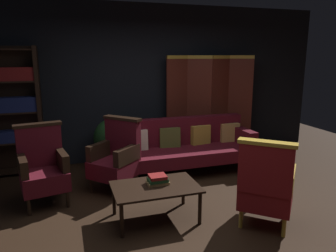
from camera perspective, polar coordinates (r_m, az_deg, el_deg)
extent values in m
plane|color=black|center=(4.06, 3.61, -15.63)|extent=(10.00, 10.00, 0.00)
cube|color=black|center=(5.94, -4.94, 7.56)|extent=(7.20, 0.10, 2.80)
cube|color=#5B2319|center=(5.95, 1.61, 3.25)|extent=(0.45, 0.16, 1.90)
cube|color=gold|center=(5.88, 1.66, 12.14)|extent=(0.45, 0.17, 0.06)
cube|color=#5B2319|center=(6.08, 5.51, 3.39)|extent=(0.43, 0.23, 1.90)
cube|color=gold|center=(6.00, 5.70, 12.09)|extent=(0.43, 0.24, 0.06)
cube|color=#5B2319|center=(6.24, 9.15, 3.52)|extent=(0.44, 0.19, 1.90)
cube|color=gold|center=(6.16, 9.46, 12.00)|extent=(0.44, 0.20, 0.06)
cube|color=#5B2319|center=(6.39, 12.60, 3.59)|extent=(0.40, 0.29, 1.90)
cube|color=gold|center=(6.31, 13.01, 11.86)|extent=(0.40, 0.29, 0.06)
cube|color=black|center=(5.59, -21.78, 2.50)|extent=(0.06, 0.32, 2.05)
cube|color=black|center=(5.78, -25.85, 2.45)|extent=(0.90, 0.02, 2.05)
cube|color=black|center=(5.86, -25.13, -7.11)|extent=(0.86, 0.30, 0.02)
cube|color=black|center=(5.73, -25.58, -2.55)|extent=(0.86, 0.30, 0.02)
cube|color=navy|center=(5.68, -25.70, -1.62)|extent=(0.78, 0.22, 0.18)
cube|color=black|center=(5.63, -26.04, 2.19)|extent=(0.86, 0.30, 0.02)
cube|color=navy|center=(5.59, -26.19, 3.43)|extent=(0.78, 0.22, 0.23)
cube|color=black|center=(5.57, -26.52, 7.07)|extent=(0.86, 0.30, 0.02)
cube|color=maroon|center=(5.55, -26.67, 8.23)|extent=(0.78, 0.22, 0.21)
cube|color=black|center=(5.56, -27.02, 12.01)|extent=(0.86, 0.30, 0.02)
cylinder|color=black|center=(4.82, -5.52, -9.49)|extent=(0.07, 0.07, 0.22)
cylinder|color=black|center=(5.51, 14.29, -6.95)|extent=(0.07, 0.07, 0.22)
cylinder|color=black|center=(5.37, -6.92, -7.17)|extent=(0.07, 0.07, 0.22)
cylinder|color=black|center=(6.00, 11.25, -5.18)|extent=(0.07, 0.07, 0.22)
cube|color=#4C0F19|center=(5.28, 3.86, -5.03)|extent=(2.10, 0.76, 0.20)
cube|color=#4C0F19|center=(5.47, 2.71, -0.80)|extent=(2.10, 0.18, 0.46)
cube|color=#4C0F19|center=(4.95, -6.73, -3.53)|extent=(0.16, 0.68, 0.26)
cube|color=#4C0F19|center=(5.64, 13.18, -1.76)|extent=(0.16, 0.68, 0.26)
cube|color=beige|center=(5.16, -5.53, -2.59)|extent=(0.35, 0.16, 0.35)
cube|color=#4C5123|center=(5.30, 0.32, -2.12)|extent=(0.36, 0.18, 0.35)
cube|color=#B79338|center=(5.49, 5.81, -1.66)|extent=(0.35, 0.16, 0.34)
cube|color=tan|center=(5.73, 10.88, -1.22)|extent=(0.34, 0.13, 0.34)
cylinder|color=black|center=(3.58, -8.22, -16.28)|extent=(0.04, 0.04, 0.39)
cylinder|color=black|center=(3.81, 5.68, -14.34)|extent=(0.04, 0.04, 0.39)
cylinder|color=black|center=(4.06, -9.56, -12.69)|extent=(0.04, 0.04, 0.39)
cylinder|color=black|center=(4.26, 2.73, -11.24)|extent=(0.04, 0.04, 0.39)
cube|color=black|center=(3.81, -2.24, -10.77)|extent=(1.00, 0.64, 0.03)
cylinder|color=gold|center=(4.22, 20.40, -13.62)|extent=(0.04, 0.04, 0.22)
cylinder|color=gold|center=(4.26, 14.07, -12.93)|extent=(0.04, 0.04, 0.22)
cylinder|color=gold|center=(3.81, 19.89, -16.55)|extent=(0.04, 0.04, 0.22)
cylinder|color=gold|center=(3.85, 12.81, -15.73)|extent=(0.04, 0.04, 0.22)
cube|color=maroon|center=(3.93, 17.01, -11.67)|extent=(0.79, 0.79, 0.24)
cube|color=maroon|center=(3.57, 16.94, -7.40)|extent=(0.50, 0.46, 0.54)
cube|color=gold|center=(3.49, 17.24, -2.91)|extent=(0.53, 0.50, 0.04)
cube|color=gold|center=(3.83, 20.83, -8.89)|extent=(0.40, 0.43, 0.22)
cube|color=gold|center=(3.87, 13.68, -8.15)|extent=(0.40, 0.43, 0.22)
cylinder|color=black|center=(4.72, -13.47, -10.26)|extent=(0.04, 0.04, 0.22)
cylinder|color=black|center=(4.45, -9.00, -11.56)|extent=(0.04, 0.04, 0.22)
cylinder|color=black|center=(5.04, -9.92, -8.60)|extent=(0.04, 0.04, 0.22)
cylinder|color=black|center=(4.78, -5.57, -9.66)|extent=(0.04, 0.04, 0.22)
cube|color=#4C0F19|center=(4.66, -9.59, -7.37)|extent=(0.79, 0.79, 0.24)
cube|color=#4C0F19|center=(4.72, -8.03, -2.11)|extent=(0.47, 0.49, 0.54)
cube|color=black|center=(4.65, -8.14, 1.35)|extent=(0.50, 0.53, 0.04)
cube|color=black|center=(4.74, -11.97, -4.21)|extent=(0.43, 0.41, 0.22)
cube|color=black|center=(4.45, -7.27, -5.15)|extent=(0.43, 0.41, 0.22)
cylinder|color=black|center=(4.35, -23.45, -13.06)|extent=(0.04, 0.04, 0.22)
cylinder|color=black|center=(4.40, -17.37, -12.26)|extent=(0.04, 0.04, 0.22)
cylinder|color=black|center=(4.77, -24.03, -10.81)|extent=(0.04, 0.04, 0.22)
cylinder|color=black|center=(4.82, -18.52, -10.12)|extent=(0.04, 0.04, 0.22)
cube|color=#4C0F19|center=(4.49, -21.07, -8.84)|extent=(0.66, 0.66, 0.24)
cube|color=#4C0F19|center=(4.59, -21.87, -3.32)|extent=(0.57, 0.23, 0.54)
cube|color=black|center=(4.53, -22.17, 0.21)|extent=(0.61, 0.24, 0.04)
cube|color=black|center=(4.40, -24.42, -6.42)|extent=(0.18, 0.51, 0.22)
cube|color=black|center=(4.45, -18.25, -5.68)|extent=(0.18, 0.51, 0.22)
cylinder|color=brown|center=(5.62, -10.05, -6.03)|extent=(0.28, 0.28, 0.28)
ellipsoid|color=#193D19|center=(5.51, -10.21, -2.17)|extent=(0.56, 0.56, 0.64)
cube|color=#9E7A47|center=(3.85, -1.85, -10.02)|extent=(0.25, 0.16, 0.03)
cube|color=#1E4C28|center=(3.84, -1.86, -9.52)|extent=(0.23, 0.17, 0.04)
cube|color=maroon|center=(3.82, -1.86, -8.98)|extent=(0.20, 0.18, 0.04)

